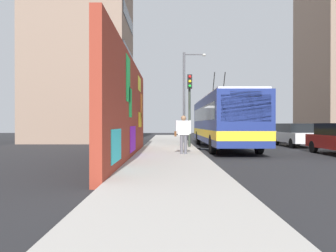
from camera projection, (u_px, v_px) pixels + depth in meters
ground_plane at (197, 151)px, 18.83m from camera, size 80.00×80.00×0.00m
sidewalk_slab at (169, 150)px, 18.83m from camera, size 48.00×3.20×0.15m
graffiti_wall at (129, 109)px, 14.40m from camera, size 13.15×0.32×4.37m
building_far_left at (82, 54)px, 29.46m from camera, size 8.19×8.15×15.38m
city_bus at (223, 120)px, 21.08m from camera, size 12.56×2.65×5.01m
parked_car_white at (295, 134)px, 22.80m from camera, size 4.67×1.79×1.58m
parked_car_champagne at (269, 132)px, 28.66m from camera, size 4.51×1.92×1.58m
pedestrian_at_curb at (183, 131)px, 15.56m from camera, size 0.24×0.78×1.79m
traffic_light at (190, 98)px, 20.20m from camera, size 0.49×0.28×4.38m
street_lamp at (187, 91)px, 25.05m from camera, size 0.44×1.73×6.74m
curbside_puddle at (205, 149)px, 20.58m from camera, size 1.84×1.84×0.00m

